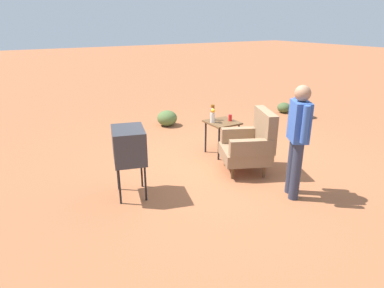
{
  "coord_description": "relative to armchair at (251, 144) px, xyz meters",
  "views": [
    {
      "loc": [
        4.31,
        -3.3,
        2.44
      ],
      "look_at": [
        0.16,
        -0.83,
        0.65
      ],
      "focal_mm": 31.27,
      "sensor_mm": 36.0,
      "label": 1
    }
  ],
  "objects": [
    {
      "name": "soda_can_red",
      "position": [
        -0.86,
        0.2,
        0.21
      ],
      "size": [
        0.07,
        0.07,
        0.12
      ],
      "primitive_type": "cylinder",
      "color": "red",
      "rests_on": "side_table"
    },
    {
      "name": "ground_plane",
      "position": [
        -0.3,
        -0.24,
        -0.5
      ],
      "size": [
        60.0,
        60.0,
        0.0
      ],
      "primitive_type": "plane",
      "color": "#A05B38"
    },
    {
      "name": "side_table",
      "position": [
        -0.9,
        0.04,
        0.05
      ],
      "size": [
        0.56,
        0.56,
        0.65
      ],
      "color": "black",
      "rests_on": "ground"
    },
    {
      "name": "shrub_near",
      "position": [
        -1.88,
        3.5,
        -0.34
      ],
      "size": [
        0.4,
        0.4,
        0.31
      ],
      "primitive_type": "ellipsoid",
      "color": "#516B38",
      "rests_on": "ground"
    },
    {
      "name": "armchair",
      "position": [
        0.0,
        0.0,
        0.0
      ],
      "size": [
        1.01,
        1.02,
        1.06
      ],
      "color": "brown",
      "rests_on": "ground"
    },
    {
      "name": "bottle_tall_amber",
      "position": [
        -1.08,
        -0.06,
        0.3
      ],
      "size": [
        0.07,
        0.07,
        0.3
      ],
      "primitive_type": "cylinder",
      "color": "brown",
      "rests_on": "side_table"
    },
    {
      "name": "flower_vase",
      "position": [
        -0.95,
        -0.15,
        0.3
      ],
      "size": [
        0.15,
        0.1,
        0.27
      ],
      "color": "silver",
      "rests_on": "side_table"
    },
    {
      "name": "tv_on_stand",
      "position": [
        -0.23,
        -2.05,
        0.28
      ],
      "size": [
        0.7,
        0.58,
        1.03
      ],
      "color": "black",
      "rests_on": "ground"
    },
    {
      "name": "shrub_mid",
      "position": [
        -3.1,
        -0.02,
        -0.31
      ],
      "size": [
        0.49,
        0.49,
        0.38
      ],
      "primitive_type": "ellipsoid",
      "color": "#516B38",
      "rests_on": "ground"
    },
    {
      "name": "person_standing",
      "position": [
        0.99,
        -0.03,
        0.44
      ],
      "size": [
        0.5,
        0.37,
        1.64
      ],
      "color": "#2D3347",
      "rests_on": "ground"
    },
    {
      "name": "shrub_far",
      "position": [
        -2.53,
        3.36,
        -0.36
      ],
      "size": [
        0.37,
        0.37,
        0.29
      ],
      "primitive_type": "ellipsoid",
      "color": "#475B33",
      "rests_on": "ground"
    }
  ]
}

